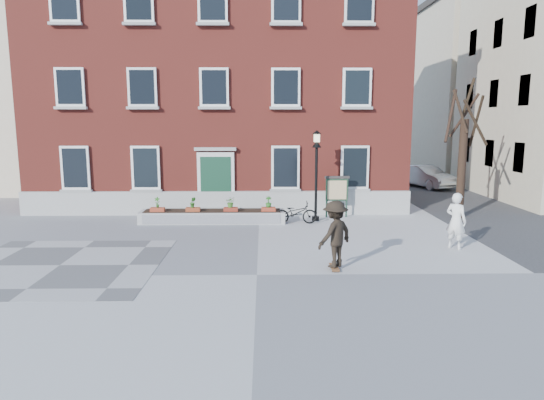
{
  "coord_description": "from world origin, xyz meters",
  "views": [
    {
      "loc": [
        0.2,
        -13.28,
        4.37
      ],
      "look_at": [
        0.5,
        4.0,
        1.5
      ],
      "focal_mm": 32.0,
      "sensor_mm": 36.0,
      "label": 1
    }
  ],
  "objects_px": {
    "bicycle": "(296,213)",
    "bystander": "(456,221)",
    "parked_car": "(426,176)",
    "lamp_post": "(316,163)",
    "skateboarder": "(335,234)",
    "notice_board": "(337,190)"
  },
  "relations": [
    {
      "from": "parked_car",
      "to": "notice_board",
      "type": "xyz_separation_m",
      "value": [
        -7.26,
        -9.66,
        0.55
      ]
    },
    {
      "from": "bicycle",
      "to": "notice_board",
      "type": "height_order",
      "value": "notice_board"
    },
    {
      "from": "notice_board",
      "to": "bicycle",
      "type": "bearing_deg",
      "value": -144.5
    },
    {
      "from": "bicycle",
      "to": "notice_board",
      "type": "xyz_separation_m",
      "value": [
        1.94,
        1.39,
        0.79
      ]
    },
    {
      "from": "skateboarder",
      "to": "bicycle",
      "type": "bearing_deg",
      "value": 96.55
    },
    {
      "from": "bicycle",
      "to": "bystander",
      "type": "bearing_deg",
      "value": -128.25
    },
    {
      "from": "parked_car",
      "to": "lamp_post",
      "type": "xyz_separation_m",
      "value": [
        -8.29,
        -10.46,
        1.82
      ]
    },
    {
      "from": "lamp_post",
      "to": "skateboarder",
      "type": "relative_size",
      "value": 1.91
    },
    {
      "from": "bystander",
      "to": "notice_board",
      "type": "relative_size",
      "value": 1.04
    },
    {
      "from": "skateboarder",
      "to": "lamp_post",
      "type": "bearing_deg",
      "value": 88.49
    },
    {
      "from": "bicycle",
      "to": "notice_board",
      "type": "relative_size",
      "value": 0.96
    },
    {
      "from": "parked_car",
      "to": "bystander",
      "type": "height_order",
      "value": "bystander"
    },
    {
      "from": "notice_board",
      "to": "bystander",
      "type": "bearing_deg",
      "value": -59.52
    },
    {
      "from": "bystander",
      "to": "lamp_post",
      "type": "relative_size",
      "value": 0.49
    },
    {
      "from": "bicycle",
      "to": "notice_board",
      "type": "bearing_deg",
      "value": -54.24
    },
    {
      "from": "bystander",
      "to": "skateboarder",
      "type": "distance_m",
      "value": 4.99
    },
    {
      "from": "lamp_post",
      "to": "skateboarder",
      "type": "bearing_deg",
      "value": -91.51
    },
    {
      "from": "bystander",
      "to": "lamp_post",
      "type": "height_order",
      "value": "lamp_post"
    },
    {
      "from": "parked_car",
      "to": "skateboarder",
      "type": "bearing_deg",
      "value": -137.68
    },
    {
      "from": "bicycle",
      "to": "skateboarder",
      "type": "bearing_deg",
      "value": -173.19
    },
    {
      "from": "bicycle",
      "to": "parked_car",
      "type": "height_order",
      "value": "parked_car"
    },
    {
      "from": "bicycle",
      "to": "bystander",
      "type": "relative_size",
      "value": 0.93
    }
  ]
}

